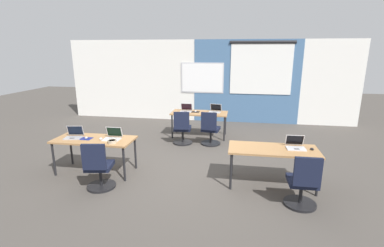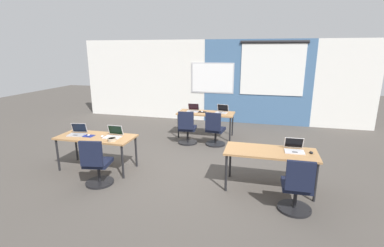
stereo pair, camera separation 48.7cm
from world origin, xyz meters
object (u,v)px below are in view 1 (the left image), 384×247
object	(u,v)px
mouse_near_left_inner	(101,139)
laptop_near_left_end	(74,135)
mouse_near_right_end	(312,149)
laptop_far_right	(215,110)
desk_near_left	(94,142)
chair_near_left_inner	(99,170)
snack_bowl	(112,141)
laptop_near_left_inner	(113,137)
desk_near_right	(273,152)
chair_far_left	(182,131)
laptop_near_right_end	(296,145)
laptop_far_left	(186,110)
chair_far_right	(210,131)
mouse_far_left	(196,111)
chair_near_right_end	(303,186)
desk_far_center	(199,114)
mouse_near_left_end	(86,138)

from	to	relation	value
mouse_near_left_inner	laptop_near_left_end	bearing A→B (deg)	177.72
mouse_near_right_end	laptop_far_right	bearing A→B (deg)	124.83
desk_near_left	chair_near_left_inner	size ratio (longest dim) A/B	1.74
mouse_near_left_inner	snack_bowl	xyz separation A→B (m)	(0.32, -0.18, 0.02)
laptop_near_left_inner	snack_bowl	bearing A→B (deg)	-67.35
desk_near_right	snack_bowl	world-z (taller)	snack_bowl
chair_far_left	laptop_far_right	bearing A→B (deg)	-137.85
desk_near_right	chair_far_left	distance (m)	2.94
laptop_near_right_end	laptop_near_left_inner	bearing A→B (deg)	179.02
laptop_far_left	chair_far_left	distance (m)	0.89
laptop_far_left	mouse_near_left_inner	xyz separation A→B (m)	(-1.19, -2.86, -0.03)
chair_far_left	snack_bowl	distance (m)	2.45
laptop_near_right_end	snack_bowl	world-z (taller)	laptop_near_right_end
laptop_near_left_end	laptop_far_left	distance (m)	3.35
desk_near_left	chair_far_left	distance (m)	2.49
desk_near_right	chair_far_right	bearing A→B (deg)	123.05
chair_far_right	laptop_near_right_end	world-z (taller)	laptop_near_right_end
chair_far_left	mouse_near_right_end	world-z (taller)	chair_far_left
laptop_near_left_end	chair_near_left_inner	size ratio (longest dim) A/B	0.41
desk_near_right	chair_far_right	distance (m)	2.51
mouse_far_left	chair_near_left_inner	xyz separation A→B (m)	(-1.21, -3.51, -0.36)
laptop_near_left_end	chair_near_right_end	world-z (taller)	laptop_near_left_end
laptop_far_right	laptop_near_right_end	xyz separation A→B (m)	(1.71, -2.80, -0.00)
mouse_near_right_end	chair_near_right_end	size ratio (longest dim) A/B	0.11
chair_near_right_end	desk_far_center	bearing A→B (deg)	-59.37
desk_near_left	laptop_far_left	xyz separation A→B (m)	(1.35, 2.84, 0.11)
laptop_near_left_inner	mouse_near_left_inner	distance (m)	0.23
mouse_far_left	laptop_near_left_inner	size ratio (longest dim) A/B	0.32
laptop_near_left_end	laptop_far_left	world-z (taller)	laptop_near_left_end
laptop_near_left_end	chair_far_right	world-z (taller)	laptop_near_left_end
desk_near_right	laptop_far_left	bearing A→B (deg)	127.11
mouse_far_left	chair_far_left	size ratio (longest dim) A/B	0.12
laptop_far_right	mouse_near_right_end	distance (m)	3.48
desk_near_left	mouse_near_right_end	size ratio (longest dim) A/B	15.17
desk_near_right	laptop_far_left	world-z (taller)	laptop_far_left
laptop_far_right	snack_bowl	bearing A→B (deg)	-109.71
mouse_near_left_end	laptop_near_right_end	bearing A→B (deg)	1.71
chair_far_left	mouse_near_right_end	size ratio (longest dim) A/B	8.72
desk_far_center	chair_far_left	size ratio (longest dim) A/B	1.74
desk_far_center	chair_near_right_end	world-z (taller)	chair_near_right_end
chair_near_left_inner	chair_far_right	bearing A→B (deg)	-131.40
desk_far_center	mouse_far_left	distance (m)	0.15
desk_near_left	snack_bowl	bearing A→B (deg)	-22.27
desk_far_center	laptop_near_left_end	size ratio (longest dim) A/B	4.26
snack_bowl	mouse_far_left	bearing A→B (deg)	69.18
laptop_near_right_end	chair_near_right_end	world-z (taller)	laptop_near_right_end
desk_far_center	mouse_far_left	size ratio (longest dim) A/B	15.07
laptop_far_left	mouse_far_left	world-z (taller)	laptop_far_left
mouse_far_left	chair_near_right_end	size ratio (longest dim) A/B	0.12
snack_bowl	chair_far_left	bearing A→B (deg)	67.63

